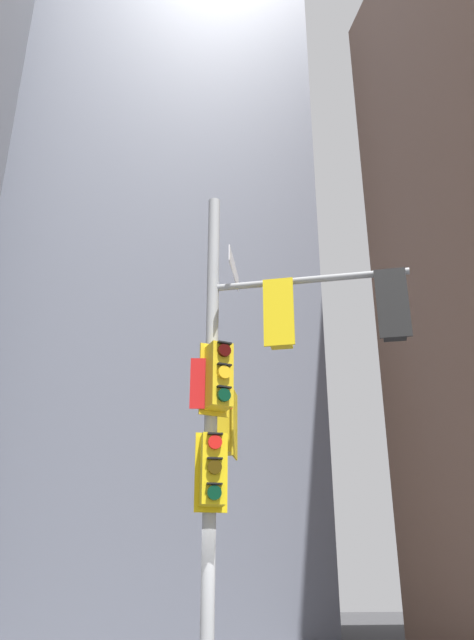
{
  "coord_description": "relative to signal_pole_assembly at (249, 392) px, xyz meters",
  "views": [
    {
      "loc": [
        -1.63,
        -9.36,
        1.64
      ],
      "look_at": [
        0.4,
        -0.05,
        5.76
      ],
      "focal_mm": 35.84,
      "sensor_mm": 36.0,
      "label": 1
    }
  ],
  "objects": [
    {
      "name": "signal_pole_assembly",
      "position": [
        0.0,
        0.0,
        0.0
      ],
      "size": [
        3.28,
        3.68,
        8.03
      ],
      "color": "#9EA0A3",
      "rests_on": "ground"
    },
    {
      "name": "building_mid_block",
      "position": [
        -1.4,
        25.43,
        14.78
      ],
      "size": [
        17.83,
        17.83,
        38.61
      ],
      "primitive_type": "cube",
      "color": "slate",
      "rests_on": "ground"
    }
  ]
}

